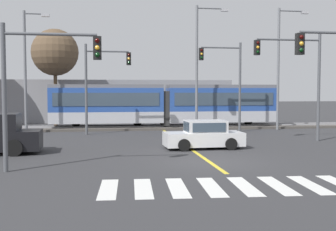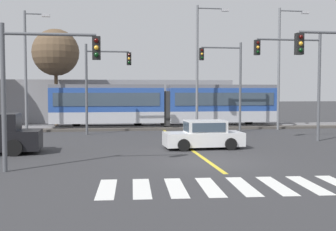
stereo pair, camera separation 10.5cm
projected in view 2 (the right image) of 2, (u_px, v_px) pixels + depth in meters
The scene contains 23 objects.
ground_plane at pixel (209, 162), 18.34m from camera, with size 200.00×200.00×0.00m, color #333335.
track_bed at pixel (161, 127), 34.89m from camera, with size 120.00×4.00×0.18m, color #4C4742.
rail_near at pixel (162, 126), 34.17m from camera, with size 120.00×0.08×0.10m, color #939399.
rail_far at pixel (160, 125), 35.60m from camera, with size 120.00×0.08×0.10m, color #939399.
light_rail_tram at pixel (165, 104), 34.82m from camera, with size 18.50×2.64×3.43m.
crosswalk_stripe_0 at pixel (107, 189), 13.29m from camera, with size 0.56×2.80×0.01m, color silver.
crosswalk_stripe_1 at pixel (142, 188), 13.39m from camera, with size 0.56×2.80×0.01m, color silver.
crosswalk_stripe_2 at pixel (176, 187), 13.48m from camera, with size 0.56×2.80×0.01m, color silver.
crosswalk_stripe_3 at pixel (210, 187), 13.58m from camera, with size 0.56×2.80×0.01m, color silver.
crosswalk_stripe_4 at pixel (243, 186), 13.67m from camera, with size 0.56×2.80×0.01m, color silver.
crosswalk_stripe_5 at pixel (276, 185), 13.76m from camera, with size 0.56×2.80×0.01m, color silver.
crosswalk_stripe_6 at pixel (309, 185), 13.86m from camera, with size 0.56×2.80×0.01m, color silver.
lane_centre_line at pixel (184, 144), 24.28m from camera, with size 0.20×17.48×0.01m, color gold.
sedan_crossing at pixel (204, 136), 22.59m from camera, with size 4.26×2.04×1.52m.
traffic_light_far_left at pixel (101, 76), 29.70m from camera, with size 3.25×0.38×6.39m.
traffic_light_far_right at pixel (228, 74), 31.48m from camera, with size 3.25×0.38×6.72m.
traffic_light_near_left at pixel (38, 73), 16.08m from camera, with size 3.75×0.38×5.65m.
traffic_light_mid_right at pixel (298, 70), 25.60m from camera, with size 4.25×0.38×6.67m.
street_lamp_west at pixel (28, 65), 30.14m from camera, with size 1.86×0.28×8.80m.
street_lamp_centre at pixel (200, 60), 32.20m from camera, with size 2.57×0.28×9.60m.
street_lamp_east at pixel (282, 61), 33.35m from camera, with size 2.54×0.28×9.62m.
bare_tree_west at pixel (56, 53), 37.50m from camera, with size 4.16×4.16×8.61m.
building_backdrop_far at pixel (113, 101), 43.83m from camera, with size 23.92×6.00×4.18m, color gray.
Camera 2 is at (-4.33, -17.76, 3.10)m, focal length 45.00 mm.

